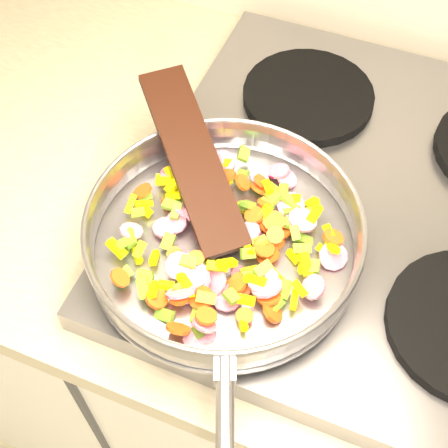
% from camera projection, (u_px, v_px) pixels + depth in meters
% --- Properties ---
extents(cooktop, '(0.60, 0.60, 0.04)m').
position_uv_depth(cooktop, '(375.00, 209.00, 0.82)').
color(cooktop, '#939399').
rests_on(cooktop, counter_top).
extents(grate_fl, '(0.19, 0.19, 0.02)m').
position_uv_depth(grate_fl, '(238.00, 246.00, 0.76)').
color(grate_fl, black).
rests_on(grate_fl, cooktop).
extents(grate_bl, '(0.19, 0.19, 0.02)m').
position_uv_depth(grate_bl, '(308.00, 96.00, 0.90)').
color(grate_bl, black).
rests_on(grate_bl, cooktop).
extents(saute_pan, '(0.36, 0.51, 0.06)m').
position_uv_depth(saute_pan, '(224.00, 235.00, 0.72)').
color(saute_pan, '#9E9EA5').
rests_on(saute_pan, grate_fl).
extents(vegetable_heap, '(0.28, 0.29, 0.05)m').
position_uv_depth(vegetable_heap, '(228.00, 238.00, 0.73)').
color(vegetable_heap, '#D1145C').
rests_on(vegetable_heap, saute_pan).
extents(wooden_spatula, '(0.21, 0.23, 0.07)m').
position_uv_depth(wooden_spatula, '(193.00, 157.00, 0.75)').
color(wooden_spatula, black).
rests_on(wooden_spatula, saute_pan).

